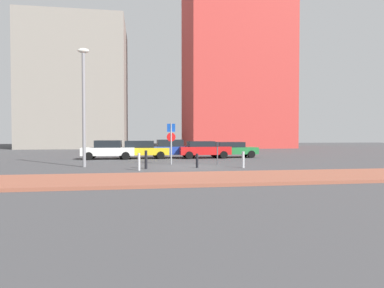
% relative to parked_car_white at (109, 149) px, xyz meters
% --- Properties ---
extents(ground_plane, '(120.00, 120.00, 0.00)m').
position_rel_parked_car_white_xyz_m(ground_plane, '(5.62, -7.71, -0.80)').
color(ground_plane, '#424244').
extents(sidewalk_brick, '(40.00, 4.24, 0.14)m').
position_rel_parked_car_white_xyz_m(sidewalk_brick, '(5.62, -13.81, -0.73)').
color(sidewalk_brick, '#93513D').
rests_on(sidewalk_brick, ground).
extents(parked_car_white, '(4.31, 2.12, 1.56)m').
position_rel_parked_car_white_xyz_m(parked_car_white, '(0.00, 0.00, 0.00)').
color(parked_car_white, white).
rests_on(parked_car_white, ground).
extents(parked_car_yellow, '(4.62, 2.06, 1.52)m').
position_rel_parked_car_white_xyz_m(parked_car_yellow, '(2.72, 0.33, -0.01)').
color(parked_car_yellow, gold).
rests_on(parked_car_yellow, ground).
extents(parked_car_blue, '(4.34, 1.99, 1.60)m').
position_rel_parked_car_white_xyz_m(parked_car_blue, '(5.40, 0.53, 0.02)').
color(parked_car_blue, '#1E389E').
rests_on(parked_car_blue, ground).
extents(parked_car_red, '(4.43, 2.07, 1.47)m').
position_rel_parked_car_white_xyz_m(parked_car_red, '(8.02, -0.07, -0.02)').
color(parked_car_red, red).
rests_on(parked_car_red, ground).
extents(parked_car_green, '(4.38, 2.01, 1.39)m').
position_rel_parked_car_white_xyz_m(parked_car_green, '(10.66, 0.33, -0.06)').
color(parked_car_green, '#237238').
rests_on(parked_car_green, ground).
extents(parking_sign_post, '(0.59, 0.16, 2.80)m').
position_rel_parked_car_white_xyz_m(parking_sign_post, '(4.67, -5.88, 0.96)').
color(parking_sign_post, gray).
rests_on(parking_sign_post, ground).
extents(parking_meter, '(0.18, 0.14, 1.51)m').
position_rel_parked_car_white_xyz_m(parking_meter, '(7.69, -6.68, 0.17)').
color(parking_meter, '#4C4C51').
rests_on(parking_meter, ground).
extents(street_lamp, '(0.70, 0.36, 7.39)m').
position_rel_parked_car_white_xyz_m(street_lamp, '(-0.87, -6.78, 3.52)').
color(street_lamp, gray).
rests_on(street_lamp, ground).
extents(traffic_bollard_near, '(0.15, 0.15, 0.98)m').
position_rel_parked_car_white_xyz_m(traffic_bollard_near, '(2.52, -9.36, -0.31)').
color(traffic_bollard_near, '#B7B7BC').
rests_on(traffic_bollard_near, ground).
extents(traffic_bollard_mid, '(0.15, 0.15, 0.87)m').
position_rel_parked_car_white_xyz_m(traffic_bollard_mid, '(6.02, -8.37, -0.37)').
color(traffic_bollard_mid, black).
rests_on(traffic_bollard_mid, ground).
extents(traffic_bollard_far, '(0.16, 0.16, 0.99)m').
position_rel_parked_car_white_xyz_m(traffic_bollard_far, '(8.80, -8.82, -0.30)').
color(traffic_bollard_far, '#B7B7BC').
rests_on(traffic_bollard_far, ground).
extents(traffic_bollard_edge, '(0.16, 0.16, 1.09)m').
position_rel_parked_car_white_xyz_m(traffic_bollard_edge, '(2.92, -8.50, -0.26)').
color(traffic_bollard_edge, black).
rests_on(traffic_bollard_edge, ground).
extents(building_colorful_midrise, '(15.87, 13.52, 31.87)m').
position_rel_parked_car_white_xyz_m(building_colorful_midrise, '(18.02, 24.93, 15.13)').
color(building_colorful_midrise, '#BF3833').
rests_on(building_colorful_midrise, ground).
extents(building_under_construction, '(15.04, 14.90, 19.63)m').
position_rel_parked_car_white_xyz_m(building_under_construction, '(-7.16, 27.74, 9.01)').
color(building_under_construction, gray).
rests_on(building_under_construction, ground).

